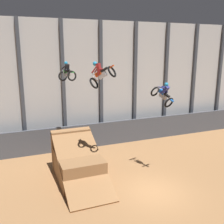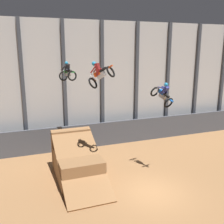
# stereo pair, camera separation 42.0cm
# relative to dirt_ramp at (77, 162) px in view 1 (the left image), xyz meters

# --- Properties ---
(ground_plane) EXTENTS (60.00, 60.00, 0.00)m
(ground_plane) POSITION_rel_dirt_ramp_xyz_m (3.81, -3.78, -1.00)
(ground_plane) COLOR #996B42
(arena_back_wall) EXTENTS (32.00, 0.40, 10.93)m
(arena_back_wall) POSITION_rel_dirt_ramp_xyz_m (3.81, 6.09, 4.46)
(arena_back_wall) COLOR silver
(arena_back_wall) RESTS_ON ground_plane
(lower_barrier) EXTENTS (31.36, 0.20, 2.14)m
(lower_barrier) POSITION_rel_dirt_ramp_xyz_m (3.81, 4.92, 0.07)
(lower_barrier) COLOR #474C56
(lower_barrier) RESTS_ON ground_plane
(dirt_ramp) EXTENTS (2.85, 5.94, 2.98)m
(dirt_ramp) POSITION_rel_dirt_ramp_xyz_m (0.00, 0.00, 0.00)
(dirt_ramp) COLOR olive
(dirt_ramp) RESTS_ON ground_plane
(rider_bike_left_air) EXTENTS (1.15, 1.79, 1.51)m
(rider_bike_left_air) POSITION_rel_dirt_ramp_xyz_m (0.17, 3.03, 5.79)
(rider_bike_left_air) COLOR black
(rider_bike_center_air) EXTENTS (1.68, 1.72, 1.68)m
(rider_bike_center_air) POSITION_rel_dirt_ramp_xyz_m (1.22, -1.60, 6.08)
(rider_bike_center_air) COLOR black
(rider_bike_right_air) EXTENTS (1.14, 1.90, 1.68)m
(rider_bike_right_air) POSITION_rel_dirt_ramp_xyz_m (5.55, -1.56, 4.61)
(rider_bike_right_air) COLOR black
(traffic_cone_near_ramp) EXTENTS (0.36, 0.36, 0.58)m
(traffic_cone_near_ramp) POSITION_rel_dirt_ramp_xyz_m (1.87, 0.15, -0.72)
(traffic_cone_near_ramp) COLOR black
(traffic_cone_near_ramp) RESTS_ON ground_plane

